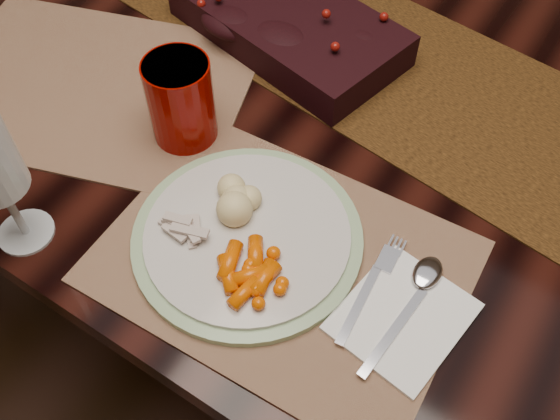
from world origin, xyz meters
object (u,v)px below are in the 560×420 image
Objects in this scene: dining_table at (349,240)px; centerpiece at (288,19)px; baby_carrots at (241,261)px; red_cup at (181,101)px; dinner_plate at (247,237)px; mashed_potatoes at (235,191)px; placemat_main at (283,261)px; napkin at (403,317)px; turkey_shreds at (181,227)px.

dining_table is 4.86× the size of centerpiece.
baby_carrots is 0.86× the size of red_cup.
dining_table is 0.49m from dinner_plate.
mashed_potatoes is (-0.06, 0.08, 0.01)m from baby_carrots.
mashed_potatoes is 0.62× the size of red_cup.
placemat_main is 0.16m from napkin.
turkey_shreds reaches higher than dining_table.
red_cup is at bearing 153.11° from placemat_main.
baby_carrots reaches higher than dinner_plate.
mashed_potatoes is (-0.09, 0.03, 0.04)m from placemat_main.
baby_carrots is 0.20m from napkin.
red_cup is (-0.18, 0.10, 0.05)m from dinner_plate.
mashed_potatoes reaches higher than baby_carrots.
baby_carrots is (-0.03, -0.04, 0.03)m from placemat_main.
napkin is at bearing 9.81° from turkey_shreds.
turkey_shreds is 0.29m from napkin.
red_cup is at bearing -92.24° from centerpiece.
dinner_plate is at bearing -169.58° from napkin.
red_cup reaches higher than dining_table.
placemat_main is at bearing 17.45° from turkey_shreds.
turkey_shreds reaches higher than dinner_plate.
dinner_plate is 4.32× the size of turkey_shreds.
placemat_main is 0.06m from baby_carrots.
red_cup is at bearing 126.70° from turkey_shreds.
turkey_shreds is at bearing -53.30° from red_cup.
mashed_potatoes reaches higher than turkey_shreds.
placemat_main is at bearing 51.23° from baby_carrots.
napkin is at bearing -13.83° from red_cup.
centerpiece is at bearing 103.73° from turkey_shreds.
turkey_shreds reaches higher than placemat_main.
baby_carrots is 0.71× the size of napkin.
placemat_main is 3.49× the size of red_cup.
centerpiece is 0.44m from baby_carrots.
centerpiece is at bearing 119.15° from placemat_main.
centerpiece is 0.41m from turkey_shreds.
baby_carrots is 0.10m from mashed_potatoes.
red_cup is at bearing 152.76° from mashed_potatoes.
dinner_plate is 0.06m from mashed_potatoes.
baby_carrots is at bearing -157.07° from napkin.
dining_table is 0.53m from baby_carrots.
mashed_potatoes is at bearing 129.21° from baby_carrots.
dining_table is 23.43× the size of mashed_potatoes.
napkin is 1.20× the size of red_cup.
placemat_main is 6.47× the size of turkey_shreds.
baby_carrots is (0.19, -0.40, -0.01)m from centerpiece.
mashed_potatoes reaches higher than dinner_plate.
dining_table is 17.01× the size of baby_carrots.
red_cup reaches higher than centerpiece.
centerpiece is at bearing 145.30° from napkin.
red_cup is (-0.14, 0.07, 0.03)m from mashed_potatoes.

